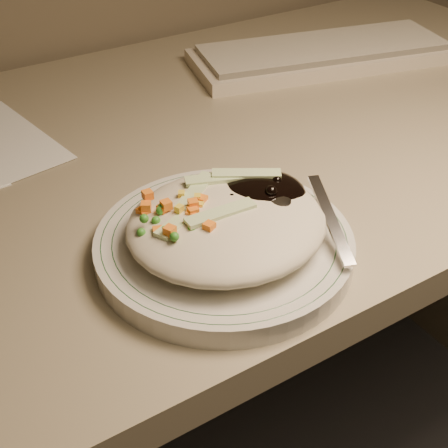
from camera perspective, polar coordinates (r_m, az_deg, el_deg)
desk at (r=0.92m, az=-2.68°, el=-3.36°), size 1.40×0.70×0.74m
plate at (r=0.60m, az=0.00°, el=-1.99°), size 0.25×0.25×0.02m
plate_rim at (r=0.60m, az=-0.00°, el=-1.24°), size 0.24×0.24×0.00m
meal at (r=0.59m, az=0.40°, el=0.54°), size 0.21×0.19×0.05m
keyboard at (r=1.05m, az=9.04°, el=15.12°), size 0.44×0.24×0.03m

